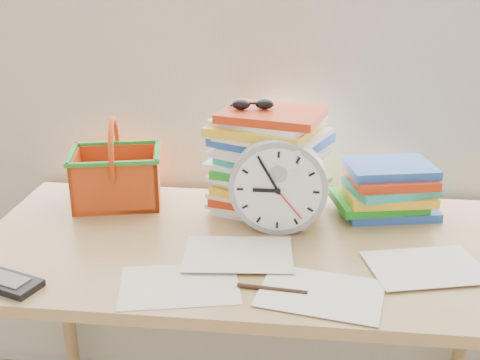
# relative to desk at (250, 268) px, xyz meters

# --- Properties ---
(curtain) EXTENTS (2.40, 0.01, 2.50)m
(curtain) POSITION_rel_desk_xyz_m (0.00, 0.38, 0.62)
(curtain) COLOR beige
(curtain) RESTS_ON room_shell
(desk) EXTENTS (1.40, 0.70, 0.75)m
(desk) POSITION_rel_desk_xyz_m (0.00, 0.00, 0.00)
(desk) COLOR #A07D4B
(desk) RESTS_ON ground
(paper_stack) EXTENTS (0.38, 0.35, 0.29)m
(paper_stack) POSITION_rel_desk_xyz_m (0.03, 0.21, 0.22)
(paper_stack) COLOR white
(paper_stack) RESTS_ON desk
(clock) EXTENTS (0.25, 0.05, 0.25)m
(clock) POSITION_rel_desk_xyz_m (0.07, 0.08, 0.20)
(clock) COLOR #959BA4
(clock) RESTS_ON desk
(sunglasses) EXTENTS (0.15, 0.13, 0.03)m
(sunglasses) POSITION_rel_desk_xyz_m (-0.02, 0.21, 0.38)
(sunglasses) COLOR black
(sunglasses) RESTS_ON paper_stack
(book_stack) EXTENTS (0.33, 0.28, 0.15)m
(book_stack) POSITION_rel_desk_xyz_m (0.36, 0.22, 0.15)
(book_stack) COLOR white
(book_stack) RESTS_ON desk
(basket) EXTENTS (0.29, 0.25, 0.25)m
(basket) POSITION_rel_desk_xyz_m (-0.41, 0.22, 0.20)
(basket) COLOR #E75116
(basket) RESTS_ON desk
(pen) EXTENTS (0.16, 0.03, 0.01)m
(pen) POSITION_rel_desk_xyz_m (0.07, -0.23, 0.08)
(pen) COLOR black
(pen) RESTS_ON desk
(calculator) EXTENTS (0.18, 0.12, 0.02)m
(calculator) POSITION_rel_desk_xyz_m (-0.52, -0.27, 0.08)
(calculator) COLOR black
(calculator) RESTS_ON desk
(scattered_papers) EXTENTS (1.26, 0.42, 0.02)m
(scattered_papers) POSITION_rel_desk_xyz_m (0.00, 0.00, 0.08)
(scattered_papers) COLOR white
(scattered_papers) RESTS_ON desk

